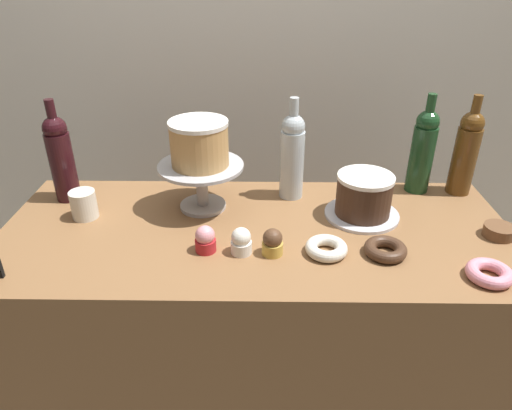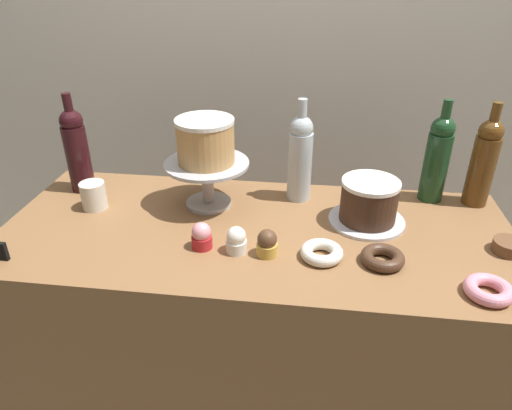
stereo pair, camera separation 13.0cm
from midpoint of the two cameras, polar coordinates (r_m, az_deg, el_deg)
The scene contains 18 objects.
back_wall at distance 2.05m, azimuth -1.54°, elevation 20.30°, with size 6.00×0.05×2.60m.
display_counter at distance 1.62m, azimuth -2.39°, elevation -16.64°, with size 1.47×0.63×0.89m.
cake_stand_pedestal at distance 1.43m, azimuth -9.31°, elevation 3.19°, with size 0.26×0.26×0.14m.
white_layer_cake at distance 1.38m, azimuth -9.67°, elevation 7.41°, with size 0.17×0.17×0.13m.
silver_serving_platter at distance 1.43m, azimuth 10.28°, elevation -1.20°, with size 0.22×0.22×0.01m.
chocolate_round_cake at distance 1.39m, azimuth 10.52°, elevation 1.19°, with size 0.17×0.17×0.12m.
wine_bottle_green at distance 1.57m, azimuth 17.54°, elevation 6.43°, with size 0.08×0.08×0.33m.
wine_bottle_dark_red at distance 1.59m, azimuth -25.00°, elevation 5.31°, with size 0.08×0.08×0.33m.
wine_bottle_clear at distance 1.46m, azimuth 1.92°, elevation 6.13°, with size 0.08×0.08×0.33m.
wine_bottle_amber at distance 1.61m, azimuth 22.24°, elevation 6.06°, with size 0.08×0.08×0.33m.
cupcake_strawberry at distance 1.25m, azimuth -9.22°, elevation -4.28°, with size 0.06×0.06×0.07m.
cupcake_chocolate at distance 1.22m, azimuth -1.02°, elevation -4.71°, with size 0.06×0.06×0.07m.
cupcake_vanilla at distance 1.23m, azimuth -4.87°, elevation -4.56°, with size 0.06×0.06×0.07m.
donut_sugar at distance 1.24m, azimuth 5.64°, elevation -5.37°, with size 0.11×0.11×0.03m.
donut_pink at distance 1.25m, azimuth 24.06°, elevation -7.75°, with size 0.11×0.11×0.03m.
donut_chocolate at distance 1.26m, azimuth 12.74°, elevation -5.41°, with size 0.11×0.11×0.03m.
cookie_stack at distance 1.44m, azimuth 25.36°, elevation -2.99°, with size 0.08×0.08×0.03m.
coffee_cup_ceramic at distance 1.50m, azimuth -22.72°, elevation -0.01°, with size 0.08×0.08×0.08m.
Camera 1 is at (0.02, -1.14, 1.60)m, focal length 32.66 mm.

